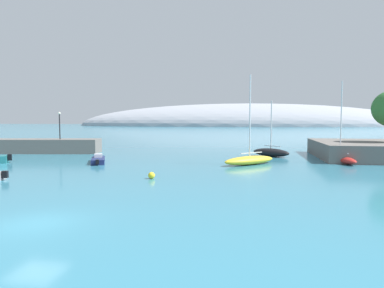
{
  "coord_description": "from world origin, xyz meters",
  "views": [
    {
      "loc": [
        10.39,
        -15.2,
        5.15
      ],
      "look_at": [
        3.85,
        23.29,
        2.31
      ],
      "focal_mm": 32.49,
      "sensor_mm": 36.0,
      "label": 1
    }
  ],
  "objects_px": {
    "sailboat_red_mid_mooring": "(340,158)",
    "motorboat_navy_outer": "(98,160)",
    "mooring_buoy_yellow": "(152,175)",
    "sailboat_black_near_shore": "(271,152)",
    "sailboat_yellow_outer_mooring": "(249,160)",
    "harbor_lamp_post": "(60,122)"
  },
  "relations": [
    {
      "from": "sailboat_yellow_outer_mooring",
      "to": "mooring_buoy_yellow",
      "type": "bearing_deg",
      "value": 9.13
    },
    {
      "from": "sailboat_red_mid_mooring",
      "to": "mooring_buoy_yellow",
      "type": "relative_size",
      "value": 16.23
    },
    {
      "from": "mooring_buoy_yellow",
      "to": "sailboat_black_near_shore",
      "type": "bearing_deg",
      "value": 60.82
    },
    {
      "from": "sailboat_red_mid_mooring",
      "to": "harbor_lamp_post",
      "type": "bearing_deg",
      "value": 68.53
    },
    {
      "from": "mooring_buoy_yellow",
      "to": "harbor_lamp_post",
      "type": "distance_m",
      "value": 27.43
    },
    {
      "from": "sailboat_red_mid_mooring",
      "to": "sailboat_black_near_shore",
      "type": "bearing_deg",
      "value": 38.66
    },
    {
      "from": "motorboat_navy_outer",
      "to": "harbor_lamp_post",
      "type": "distance_m",
      "value": 14.42
    },
    {
      "from": "mooring_buoy_yellow",
      "to": "sailboat_yellow_outer_mooring",
      "type": "bearing_deg",
      "value": 52.64
    },
    {
      "from": "mooring_buoy_yellow",
      "to": "sailboat_red_mid_mooring",
      "type": "bearing_deg",
      "value": 37.22
    },
    {
      "from": "sailboat_red_mid_mooring",
      "to": "motorboat_navy_outer",
      "type": "distance_m",
      "value": 28.39
    },
    {
      "from": "harbor_lamp_post",
      "to": "motorboat_navy_outer",
      "type": "bearing_deg",
      "value": -42.04
    },
    {
      "from": "sailboat_black_near_shore",
      "to": "harbor_lamp_post",
      "type": "bearing_deg",
      "value": 37.56
    },
    {
      "from": "sailboat_red_mid_mooring",
      "to": "sailboat_yellow_outer_mooring",
      "type": "distance_m",
      "value": 10.99
    },
    {
      "from": "sailboat_red_mid_mooring",
      "to": "motorboat_navy_outer",
      "type": "relative_size",
      "value": 1.81
    },
    {
      "from": "sailboat_black_near_shore",
      "to": "harbor_lamp_post",
      "type": "distance_m",
      "value": 30.9
    },
    {
      "from": "sailboat_black_near_shore",
      "to": "sailboat_red_mid_mooring",
      "type": "height_order",
      "value": "sailboat_red_mid_mooring"
    },
    {
      "from": "sailboat_black_near_shore",
      "to": "sailboat_yellow_outer_mooring",
      "type": "height_order",
      "value": "sailboat_yellow_outer_mooring"
    },
    {
      "from": "sailboat_yellow_outer_mooring",
      "to": "harbor_lamp_post",
      "type": "height_order",
      "value": "sailboat_yellow_outer_mooring"
    },
    {
      "from": "sailboat_black_near_shore",
      "to": "sailboat_yellow_outer_mooring",
      "type": "xyz_separation_m",
      "value": [
        -2.85,
        -9.07,
        -0.04
      ]
    },
    {
      "from": "sailboat_black_near_shore",
      "to": "motorboat_navy_outer",
      "type": "relative_size",
      "value": 1.44
    },
    {
      "from": "sailboat_yellow_outer_mooring",
      "to": "motorboat_navy_outer",
      "type": "height_order",
      "value": "sailboat_yellow_outer_mooring"
    },
    {
      "from": "sailboat_red_mid_mooring",
      "to": "harbor_lamp_post",
      "type": "distance_m",
      "value": 38.72
    }
  ]
}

